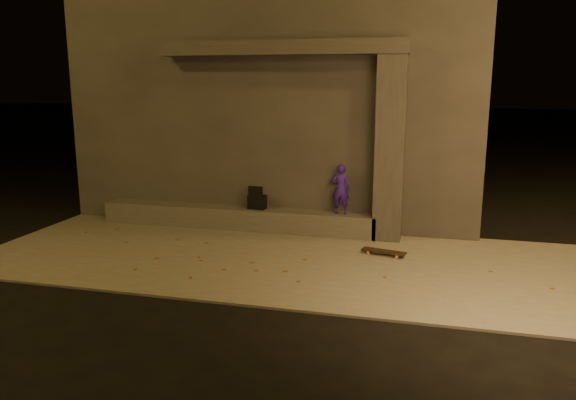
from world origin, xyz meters
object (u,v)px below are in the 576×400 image
(backpack, at_px, (257,201))
(column, at_px, (390,149))
(skateboard, at_px, (384,252))
(skateboarder, at_px, (341,189))

(backpack, bearing_deg, column, 5.23)
(column, xyz_separation_m, backpack, (-2.73, 0.00, -1.18))
(column, relative_size, backpack, 7.14)
(column, xyz_separation_m, skateboard, (0.04, -1.16, -1.73))
(backpack, distance_m, skateboard, 3.05)
(column, relative_size, skateboarder, 3.51)
(skateboarder, distance_m, backpack, 1.81)
(backpack, bearing_deg, skateboarder, 5.23)
(column, distance_m, skateboard, 2.08)
(skateboarder, relative_size, backpack, 2.03)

